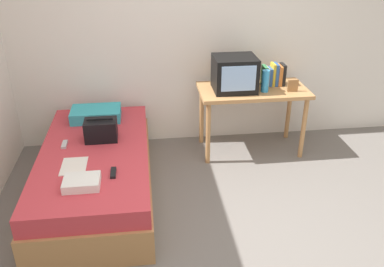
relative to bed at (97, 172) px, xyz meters
name	(u,v)px	position (x,y,z in m)	size (l,w,h in m)	color
ground_plane	(219,248)	(1.01, -0.89, -0.24)	(8.00, 8.00, 0.00)	slate
wall_back	(189,29)	(1.01, 1.11, 1.06)	(5.20, 0.10, 2.60)	silver
bed	(97,172)	(0.00, 0.00, 0.00)	(1.00, 2.00, 0.48)	#B27F4C
desk	(253,97)	(1.65, 0.69, 0.41)	(1.16, 0.60, 0.74)	#B27F4C
tv	(235,74)	(1.43, 0.67, 0.68)	(0.44, 0.39, 0.36)	black
water_bottle	(265,81)	(1.74, 0.59, 0.62)	(0.08, 0.08, 0.23)	#3399DB
book_row	(274,75)	(1.89, 0.78, 0.61)	(0.24, 0.15, 0.24)	#337F47
picture_frame	(293,86)	(2.03, 0.55, 0.57)	(0.11, 0.02, 0.13)	olive
pillow	(96,114)	(-0.03, 0.68, 0.30)	(0.51, 0.33, 0.12)	#33A8B7
handbag	(101,130)	(0.06, 0.19, 0.34)	(0.30, 0.20, 0.22)	black
magazine	(74,166)	(-0.14, -0.28, 0.25)	(0.21, 0.29, 0.01)	white
remote_dark	(113,173)	(0.20, -0.44, 0.25)	(0.04, 0.16, 0.02)	black
remote_silver	(65,144)	(-0.27, 0.12, 0.25)	(0.04, 0.14, 0.02)	#B7B7BC
folded_towel	(82,182)	(-0.04, -0.59, 0.28)	(0.28, 0.22, 0.07)	white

